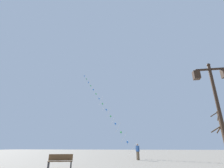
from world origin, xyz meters
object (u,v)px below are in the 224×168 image
(twin_lantern_lamp_post, at_px, (215,95))
(bare_tree, at_px, (223,134))
(park_bench, at_px, (60,161))
(kite_train, at_px, (101,101))
(kite_flyer, at_px, (138,151))

(twin_lantern_lamp_post, bearing_deg, bare_tree, 66.76)
(bare_tree, bearing_deg, park_bench, -154.72)
(kite_train, bearing_deg, bare_tree, -38.91)
(twin_lantern_lamp_post, relative_size, bare_tree, 1.08)
(twin_lantern_lamp_post, relative_size, park_bench, 3.04)
(kite_train, relative_size, park_bench, 11.20)
(twin_lantern_lamp_post, bearing_deg, park_bench, 156.08)
(twin_lantern_lamp_post, distance_m, bare_tree, 11.01)
(kite_flyer, bearing_deg, bare_tree, -143.26)
(twin_lantern_lamp_post, xyz_separation_m, kite_flyer, (-3.76, 12.64, -2.58))
(park_bench, bearing_deg, twin_lantern_lamp_post, -43.72)
(park_bench, bearing_deg, bare_tree, 5.48)
(park_bench, bearing_deg, kite_flyer, 40.42)
(kite_flyer, distance_m, park_bench, 10.09)
(kite_flyer, height_order, park_bench, kite_flyer)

